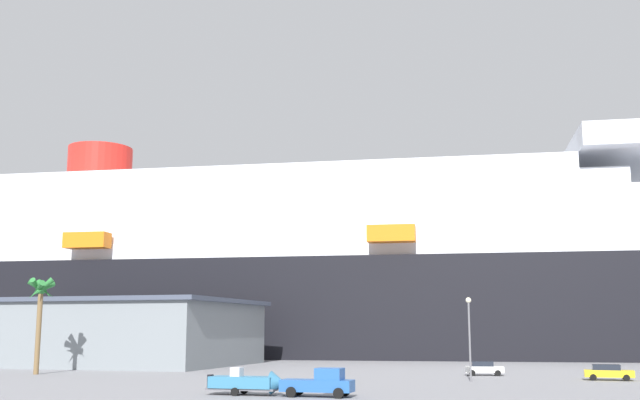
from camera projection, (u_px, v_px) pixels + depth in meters
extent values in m
plane|color=gray|center=(330.00, 366.00, 107.13)|extent=(600.00, 600.00, 0.00)
cube|color=black|center=(261.00, 310.00, 149.52)|extent=(236.26, 43.76, 17.52)
cube|color=white|center=(261.00, 258.00, 151.21)|extent=(207.95, 39.97, 2.84)
cube|color=white|center=(239.00, 245.00, 152.52)|extent=(193.94, 39.12, 2.84)
cube|color=white|center=(216.00, 231.00, 153.84)|extent=(183.75, 38.42, 2.84)
cube|color=white|center=(195.00, 218.00, 155.15)|extent=(178.19, 37.80, 2.84)
cube|color=white|center=(173.00, 205.00, 156.46)|extent=(171.83, 37.20, 2.84)
cube|color=white|center=(152.00, 192.00, 157.77)|extent=(165.29, 36.34, 2.84)
cube|color=white|center=(632.00, 157.00, 141.54)|extent=(24.73, 41.03, 4.00)
cylinder|color=red|center=(100.00, 168.00, 160.80)|extent=(13.59, 13.59, 8.24)
cube|color=orange|center=(87.00, 241.00, 137.95)|extent=(8.09, 3.44, 2.80)
cube|color=orange|center=(391.00, 234.00, 128.15)|extent=(8.09, 3.44, 2.80)
cube|color=slate|center=(97.00, 334.00, 112.91)|extent=(44.37, 30.38, 8.77)
cube|color=#3F4759|center=(98.00, 302.00, 113.69)|extent=(46.14, 31.59, 0.60)
cube|color=#2659A5|center=(317.00, 386.00, 59.26)|extent=(5.71, 2.33, 0.90)
cube|color=#2659A5|center=(330.00, 374.00, 59.14)|extent=(2.12, 1.96, 0.90)
cube|color=#26333F|center=(338.00, 375.00, 58.95)|extent=(0.20, 1.68, 0.63)
cylinder|color=black|center=(345.00, 391.00, 59.61)|extent=(0.82, 0.33, 0.80)
cylinder|color=black|center=(339.00, 393.00, 57.71)|extent=(0.82, 0.33, 0.80)
cylinder|color=black|center=(299.00, 390.00, 60.61)|extent=(0.82, 0.33, 0.80)
cylinder|color=black|center=(291.00, 392.00, 58.71)|extent=(0.82, 0.33, 0.80)
cube|color=#595960|center=(243.00, 389.00, 60.83)|extent=(5.82, 2.14, 0.16)
cube|color=#595960|center=(283.00, 390.00, 59.93)|extent=(1.88, 0.23, 0.10)
cylinder|color=black|center=(244.00, 390.00, 61.82)|extent=(0.65, 0.26, 0.64)
cylinder|color=black|center=(235.00, 392.00, 59.92)|extent=(0.65, 0.26, 0.64)
cube|color=teal|center=(243.00, 382.00, 60.92)|extent=(5.32, 2.31, 0.90)
cone|color=teal|center=(279.00, 383.00, 60.12)|extent=(1.31, 1.87, 1.80)
cube|color=silver|center=(237.00, 372.00, 61.19)|extent=(0.86, 1.05, 0.70)
cube|color=black|center=(210.00, 382.00, 61.66)|extent=(0.39, 0.52, 1.10)
cylinder|color=brown|center=(38.00, 332.00, 89.24)|extent=(0.59, 0.59, 9.71)
cone|color=#287233|center=(44.00, 289.00, 89.93)|extent=(1.20, 3.46, 2.04)
cone|color=#287233|center=(44.00, 289.00, 90.36)|extent=(3.15, 2.25, 2.43)
cone|color=#287233|center=(41.00, 289.00, 90.45)|extent=(3.22, 2.02, 2.45)
cone|color=#287233|center=(38.00, 289.00, 90.12)|extent=(0.93, 3.21, 2.56)
cone|color=#287233|center=(38.00, 289.00, 89.82)|extent=(3.09, 2.70, 1.94)
cone|color=#287233|center=(41.00, 289.00, 89.69)|extent=(3.01, 1.94, 2.79)
sphere|color=#287233|center=(41.00, 290.00, 90.05)|extent=(1.10, 1.10, 1.10)
cylinder|color=slate|center=(470.00, 342.00, 76.66)|extent=(0.20, 0.20, 7.80)
sphere|color=#F9F2CC|center=(468.00, 300.00, 77.35)|extent=(0.56, 0.56, 0.56)
cube|color=white|center=(484.00, 369.00, 86.23)|extent=(4.34, 2.08, 0.70)
cube|color=#1E232D|center=(482.00, 364.00, 86.36)|extent=(2.47, 1.78, 0.55)
cylinder|color=black|center=(497.00, 372.00, 86.85)|extent=(0.67, 0.26, 0.66)
cylinder|color=black|center=(498.00, 373.00, 85.10)|extent=(0.67, 0.26, 0.66)
cylinder|color=black|center=(472.00, 372.00, 87.25)|extent=(0.67, 0.26, 0.66)
cylinder|color=black|center=(472.00, 373.00, 85.49)|extent=(0.67, 0.26, 0.66)
cube|color=yellow|center=(609.00, 374.00, 78.24)|extent=(4.91, 2.12, 0.70)
cube|color=#1E232D|center=(606.00, 367.00, 78.41)|extent=(2.80, 1.79, 0.55)
cylinder|color=black|center=(625.00, 377.00, 78.58)|extent=(0.67, 0.27, 0.66)
cylinder|color=black|center=(627.00, 378.00, 76.90)|extent=(0.67, 0.27, 0.66)
cylinder|color=black|center=(592.00, 376.00, 79.46)|extent=(0.67, 0.27, 0.66)
cylinder|color=black|center=(593.00, 377.00, 77.78)|extent=(0.67, 0.27, 0.66)
cube|color=red|center=(78.00, 363.00, 101.83)|extent=(4.93, 2.24, 0.70)
cube|color=#1E232D|center=(77.00, 358.00, 101.97)|extent=(2.82, 1.88, 0.55)
cylinder|color=black|center=(92.00, 366.00, 102.48)|extent=(0.68, 0.28, 0.66)
cylinder|color=black|center=(86.00, 366.00, 100.67)|extent=(0.68, 0.28, 0.66)
cylinder|color=black|center=(70.00, 366.00, 102.88)|extent=(0.68, 0.28, 0.66)
cylinder|color=black|center=(64.00, 366.00, 101.07)|extent=(0.68, 0.28, 0.66)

